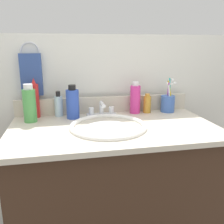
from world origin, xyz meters
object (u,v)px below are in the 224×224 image
object	(u,v)px
bottle_spray_red	(35,100)
bottle_oil_amber	(147,104)
bottle_gel_clear	(59,106)
bottle_soap_pink	(135,99)
cup_blue_plastic	(168,103)
faucet	(102,111)
hand_towel	(31,75)
bottle_toner_green	(30,104)
bottle_shampoo_blue	(73,103)

from	to	relation	value
bottle_spray_red	bottle_oil_amber	xyz separation A→B (m)	(0.61, -0.03, -0.04)
bottle_gel_clear	bottle_soap_pink	distance (m)	0.42
bottle_soap_pink	cup_blue_plastic	xyz separation A→B (m)	(0.19, -0.01, -0.03)
bottle_gel_clear	faucet	bearing A→B (deg)	-11.28
bottle_gel_clear	bottle_oil_amber	xyz separation A→B (m)	(0.49, -0.02, -0.01)
hand_towel	faucet	xyz separation A→B (m)	(0.36, -0.10, -0.19)
cup_blue_plastic	bottle_oil_amber	bearing A→B (deg)	177.91
bottle_spray_red	bottle_toner_green	xyz separation A→B (m)	(-0.02, -0.08, -0.01)
hand_towel	bottle_toner_green	world-z (taller)	hand_towel
bottle_shampoo_blue	cup_blue_plastic	xyz separation A→B (m)	(0.54, 0.03, -0.03)
hand_towel	bottle_gel_clear	xyz separation A→B (m)	(0.13, -0.05, -0.16)
bottle_gel_clear	bottle_shampoo_blue	xyz separation A→B (m)	(0.07, -0.05, 0.02)
bottle_gel_clear	bottle_oil_amber	distance (m)	0.49
bottle_toner_green	bottle_oil_amber	size ratio (longest dim) A/B	1.75
faucet	bottle_soap_pink	xyz separation A→B (m)	(0.20, 0.03, 0.05)
hand_towel	bottle_gel_clear	distance (m)	0.22
bottle_spray_red	bottle_oil_amber	size ratio (longest dim) A/B	1.92
hand_towel	bottle_soap_pink	bearing A→B (deg)	-7.14
faucet	bottle_toner_green	distance (m)	0.37
faucet	bottle_gel_clear	world-z (taller)	bottle_gel_clear
bottle_toner_green	faucet	bearing A→B (deg)	4.69
bottle_gel_clear	bottle_spray_red	distance (m)	0.12
bottle_soap_pink	bottle_oil_amber	size ratio (longest dim) A/B	1.63
faucet	cup_blue_plastic	xyz separation A→B (m)	(0.39, 0.02, 0.02)
hand_towel	bottle_shampoo_blue	distance (m)	0.27
bottle_soap_pink	bottle_shampoo_blue	bearing A→B (deg)	-173.73
hand_towel	bottle_shampoo_blue	size ratio (longest dim) A/B	1.25
bottle_gel_clear	bottle_toner_green	world-z (taller)	bottle_toner_green
bottle_oil_amber	bottle_shampoo_blue	size ratio (longest dim) A/B	0.62
faucet	bottle_spray_red	xyz separation A→B (m)	(-0.34, 0.05, 0.07)
bottle_spray_red	bottle_gel_clear	bearing A→B (deg)	-1.54
bottle_gel_clear	bottle_shampoo_blue	distance (m)	0.09
hand_towel	bottle_toner_green	distance (m)	0.18
bottle_gel_clear	bottle_soap_pink	bearing A→B (deg)	-2.17
bottle_shampoo_blue	bottle_soap_pink	bearing A→B (deg)	6.27
bottle_spray_red	cup_blue_plastic	world-z (taller)	bottle_spray_red
hand_towel	bottle_toner_green	xyz separation A→B (m)	(-0.01, -0.13, -0.13)
faucet	bottle_oil_amber	size ratio (longest dim) A/B	1.47
faucet	bottle_oil_amber	bearing A→B (deg)	5.02
bottle_spray_red	bottle_shampoo_blue	xyz separation A→B (m)	(0.19, -0.06, -0.01)
bottle_gel_clear	bottle_spray_red	world-z (taller)	bottle_spray_red
cup_blue_plastic	faucet	bearing A→B (deg)	-177.23
bottle_spray_red	bottle_toner_green	bearing A→B (deg)	-103.70
faucet	bottle_soap_pink	size ratio (longest dim) A/B	0.90
bottle_soap_pink	cup_blue_plastic	size ratio (longest dim) A/B	0.91
bottle_spray_red	bottle_oil_amber	world-z (taller)	bottle_spray_red
hand_towel	bottle_oil_amber	size ratio (longest dim) A/B	2.03
bottle_gel_clear	bottle_soap_pink	xyz separation A→B (m)	(0.42, -0.02, 0.02)
bottle_toner_green	cup_blue_plastic	bearing A→B (deg)	3.70
faucet	bottle_shampoo_blue	size ratio (longest dim) A/B	0.91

